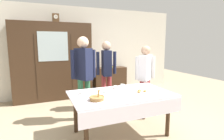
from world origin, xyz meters
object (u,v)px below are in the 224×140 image
object	(u,v)px
dining_table	(122,99)
spoon_mid_left	(126,92)
bread_basket	(97,98)
book_stack	(110,66)
bookshelf_low	(110,80)
person_near_right_end	(145,73)
tea_cup_mid_right	(148,85)
tea_cup_near_right	(106,92)
tea_cup_mid_left	(123,86)
tea_cup_center	(82,93)
person_behind_table_left	(84,70)
wall_cabinet	(53,62)
pastry_plate	(141,92)
mantel_clock	(56,18)
tea_cup_far_right	(115,88)
spoon_near_left	(111,96)
person_behind_table_right	(106,68)

from	to	relation	value
dining_table	spoon_mid_left	bearing A→B (deg)	31.71
bread_basket	book_stack	bearing A→B (deg)	64.27
bookshelf_low	person_near_right_end	distance (m)	1.97
tea_cup_mid_right	person_near_right_end	world-z (taller)	person_near_right_end
book_stack	spoon_mid_left	distance (m)	2.68
tea_cup_mid_right	tea_cup_near_right	distance (m)	0.97
tea_cup_near_right	tea_cup_mid_left	bearing A→B (deg)	29.25
tea_cup_center	tea_cup_near_right	bearing A→B (deg)	-13.58
dining_table	person_behind_table_left	size ratio (longest dim) A/B	0.99
wall_cabinet	bread_basket	world-z (taller)	wall_cabinet
tea_cup_center	tea_cup_near_right	size ratio (longest dim) A/B	1.00
tea_cup_near_right	pastry_plate	size ratio (longest dim) A/B	0.46
bread_basket	wall_cabinet	bearing A→B (deg)	98.24
person_behind_table_left	tea_cup_center	bearing A→B (deg)	-106.11
wall_cabinet	person_near_right_end	distance (m)	2.62
tea_cup_near_right	spoon_mid_left	world-z (taller)	tea_cup_near_right
tea_cup_mid_left	tea_cup_mid_right	world-z (taller)	same
mantel_clock	person_behind_table_left	size ratio (longest dim) A/B	0.14
mantel_clock	book_stack	distance (m)	2.17
tea_cup_far_right	bread_basket	size ratio (longest dim) A/B	0.54
pastry_plate	spoon_near_left	world-z (taller)	pastry_plate
bread_basket	person_behind_table_left	bearing A→B (deg)	86.82
person_behind_table_right	person_behind_table_left	size ratio (longest dim) A/B	0.95
book_stack	spoon_near_left	distance (m)	2.90
tea_cup_mid_right	person_near_right_end	distance (m)	0.55
tea_cup_far_right	tea_cup_near_right	bearing A→B (deg)	-145.80
mantel_clock	bookshelf_low	xyz separation A→B (m)	(1.63, 0.05, -1.88)
spoon_mid_left	bookshelf_low	bearing A→B (deg)	73.96
tea_cup_center	person_near_right_end	world-z (taller)	person_near_right_end
tea_cup_mid_left	bread_basket	size ratio (longest dim) A/B	0.54
dining_table	pastry_plate	xyz separation A→B (m)	(0.34, -0.08, 0.11)
book_stack	person_near_right_end	xyz separation A→B (m)	(0.11, -1.89, 0.06)
bookshelf_low	tea_cup_center	distance (m)	2.85
bread_basket	spoon_near_left	xyz separation A→B (m)	(0.28, 0.11, -0.03)
spoon_near_left	person_behind_table_left	world-z (taller)	person_behind_table_left
bread_basket	person_behind_table_left	world-z (taller)	person_behind_table_left
mantel_clock	person_near_right_end	xyz separation A→B (m)	(1.74, -1.84, -1.36)
tea_cup_mid_right	person_behind_table_left	bearing A→B (deg)	151.98
bread_basket	person_behind_table_right	xyz separation A→B (m)	(0.74, 1.53, 0.22)
tea_cup_center	bookshelf_low	bearing A→B (deg)	58.32
bookshelf_low	person_near_right_end	size ratio (longest dim) A/B	0.68
dining_table	tea_cup_center	xyz separation A→B (m)	(-0.63, 0.23, 0.12)
book_stack	tea_cup_near_right	world-z (taller)	book_stack
pastry_plate	person_near_right_end	bearing A→B (deg)	53.39
spoon_mid_left	tea_cup_mid_right	bearing A→B (deg)	19.59
pastry_plate	person_behind_table_right	xyz separation A→B (m)	(-0.10, 1.45, 0.25)
spoon_near_left	person_behind_table_right	distance (m)	1.52
bookshelf_low	tea_cup_center	bearing A→B (deg)	-121.68
tea_cup_near_right	pastry_plate	distance (m)	0.63
tea_cup_mid_left	person_near_right_end	xyz separation A→B (m)	(0.75, 0.36, 0.16)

